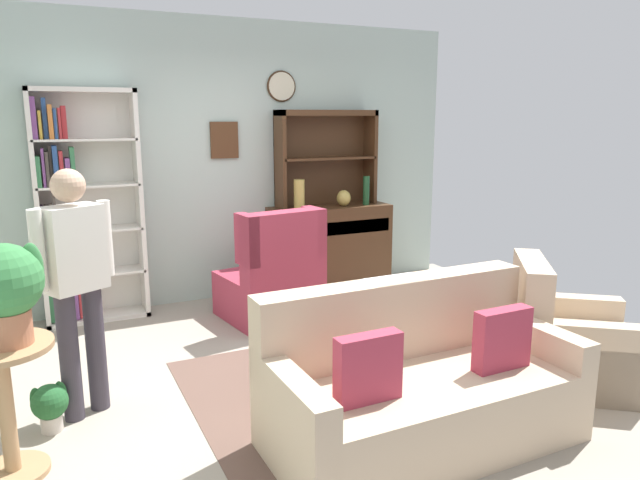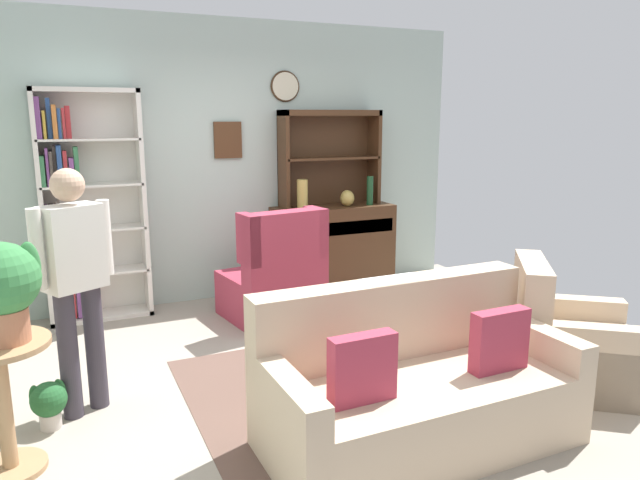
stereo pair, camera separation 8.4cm
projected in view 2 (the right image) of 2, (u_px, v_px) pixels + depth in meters
name	position (u px, v px, depth m)	size (l,w,h in m)	color
ground_plane	(319.00, 372.00, 4.38)	(5.40, 4.60, 0.02)	#9E9384
wall_back	(234.00, 161.00, 5.99)	(5.00, 0.09, 2.80)	#ADC1B7
area_rug	(362.00, 382.00, 4.19)	(2.41, 1.84, 0.01)	brown
bookshelf	(84.00, 206.00, 5.31)	(0.90, 0.30, 2.10)	silver
sideboard	(333.00, 244.00, 6.34)	(1.30, 0.45, 0.92)	#422816
sideboard_hutch	(329.00, 145.00, 6.21)	(1.10, 0.26, 1.00)	#422816
vase_tall	(302.00, 195.00, 5.99)	(0.11, 0.11, 0.31)	tan
vase_round	(347.00, 198.00, 6.22)	(0.15, 0.15, 0.17)	tan
bottle_wine	(370.00, 191.00, 6.29)	(0.07, 0.07, 0.31)	#194223
couch_floral	(415.00, 389.00, 3.40)	(1.81, 0.88, 0.90)	#C6AD8E
armchair_floral	(566.00, 345.00, 4.11)	(1.07, 1.07, 0.88)	#C6AD8E
wingback_chair	(275.00, 280.00, 5.39)	(0.89, 0.91, 1.05)	#A33347
plant_stand	(2.00, 393.00, 3.06)	(0.52, 0.52, 0.73)	#A87F56
potted_plant_large	(2.00, 285.00, 2.95)	(0.38, 0.38, 0.52)	#AD6B4C
potted_plant_small	(49.00, 401.00, 3.55)	(0.21, 0.21, 0.29)	beige
person_reading	(75.00, 275.00, 3.60)	(0.50, 0.34, 1.56)	#38333D
coffee_table	(342.00, 330.00, 4.22)	(0.80, 0.50, 0.42)	#422816
book_stack	(350.00, 315.00, 4.25)	(0.19, 0.16, 0.06)	#284C8C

